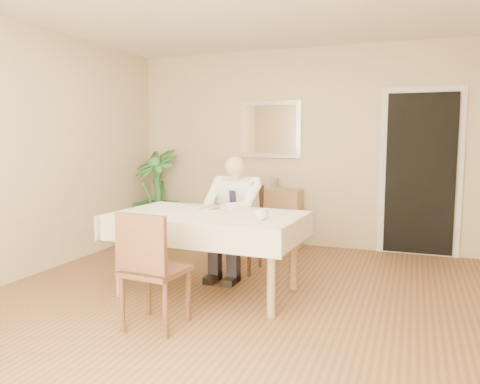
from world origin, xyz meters
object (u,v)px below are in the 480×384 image
at_px(dining_table, 208,222).
at_px(potted_palm, 156,194).
at_px(chair_near, 150,264).
at_px(coffee_mug, 261,214).
at_px(sideboard, 266,217).
at_px(chair_far, 241,222).
at_px(seated_man, 232,210).

xyz_separation_m(dining_table, potted_palm, (-1.67, 1.89, -0.03)).
relative_size(chair_near, coffee_mug, 7.80).
distance_m(sideboard, potted_palm, 1.61).
bearing_deg(coffee_mug, chair_near, -128.23).
height_order(dining_table, coffee_mug, coffee_mug).
xyz_separation_m(coffee_mug, potted_palm, (-2.23, 2.04, -0.16)).
bearing_deg(potted_palm, sideboard, 6.30).
height_order(chair_far, sideboard, chair_far).
bearing_deg(dining_table, coffee_mug, -12.18).
height_order(chair_near, sideboard, chair_near).
height_order(chair_near, potted_palm, potted_palm).
relative_size(dining_table, seated_man, 1.42).
distance_m(dining_table, chair_far, 0.90).
bearing_deg(chair_near, potted_palm, 124.41).
distance_m(seated_man, coffee_mug, 0.94).
relative_size(sideboard, potted_palm, 0.75).
relative_size(chair_far, coffee_mug, 8.01).
height_order(chair_far, seated_man, seated_man).
distance_m(seated_man, potted_palm, 2.11).
xyz_separation_m(seated_man, sideboard, (-0.09, 1.47, -0.31)).
bearing_deg(coffee_mug, seated_man, 126.98).
bearing_deg(seated_man, dining_table, -90.00).
relative_size(chair_near, seated_man, 0.72).
distance_m(chair_far, chair_near, 1.82).
xyz_separation_m(dining_table, coffee_mug, (0.56, -0.15, 0.13)).
distance_m(chair_near, potted_palm, 3.25).
bearing_deg(seated_man, coffee_mug, -53.02).
distance_m(chair_far, seated_man, 0.34).
bearing_deg(potted_palm, chair_near, -60.20).
bearing_deg(seated_man, potted_palm, 142.24).
bearing_deg(dining_table, sideboard, 95.37).
bearing_deg(dining_table, potted_palm, 134.45).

